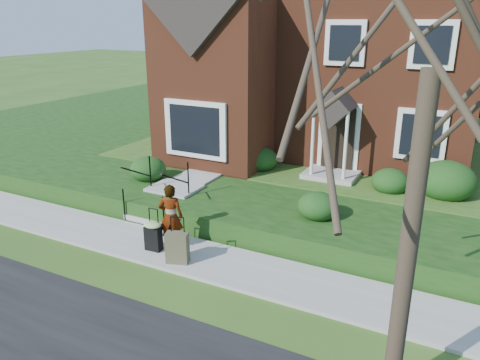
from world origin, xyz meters
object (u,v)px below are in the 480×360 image
Objects in this scene: front_steps at (166,199)px; tree_verge at (437,28)px; woman at (171,216)px; suitcase_black at (153,234)px; suitcase_olive at (177,248)px.

tree_verge is (6.93, -4.07, 4.69)m from front_steps.
woman is at bearing -50.61° from front_steps.
front_steps reaches higher than suitcase_black.
suitcase_black is at bearing 23.56° from woman.
suitcase_black is at bearing -61.34° from front_steps.
woman reaches higher than front_steps.
suitcase_olive is at bearing -49.27° from front_steps.
tree_verge is (5.52, -2.35, 4.29)m from woman.
woman is 1.48× the size of suitcase_olive.
woman is 1.53× the size of suitcase_black.
woman is 7.37m from tree_verge.
suitcase_olive is (1.96, -2.27, -0.04)m from front_steps.
front_steps is 0.27× the size of tree_verge.
tree_verge is at bearing -37.85° from suitcase_olive.
woman reaches higher than suitcase_black.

